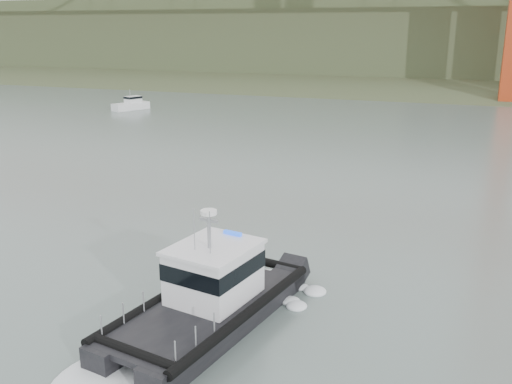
# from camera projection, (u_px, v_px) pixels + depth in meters

# --- Properties ---
(ground) EXTENTS (400.00, 400.00, 0.00)m
(ground) POSITION_uv_depth(u_px,v_px,m) (181.00, 273.00, 27.95)
(ground) COLOR #4C5A56
(ground) RESTS_ON ground
(headlands) EXTENTS (500.00, 105.36, 27.12)m
(headlands) POSITION_uv_depth(u_px,v_px,m) (421.00, 46.00, 138.84)
(headlands) COLOR #354025
(headlands) RESTS_ON ground
(patrol_boat) EXTENTS (5.47, 10.68, 4.94)m
(patrol_boat) POSITION_uv_depth(u_px,v_px,m) (210.00, 294.00, 23.01)
(patrol_boat) COLOR black
(patrol_boat) RESTS_ON ground
(motorboat) EXTENTS (3.83, 5.78, 3.03)m
(motorboat) POSITION_uv_depth(u_px,v_px,m) (131.00, 104.00, 82.78)
(motorboat) COLOR silver
(motorboat) RESTS_ON ground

